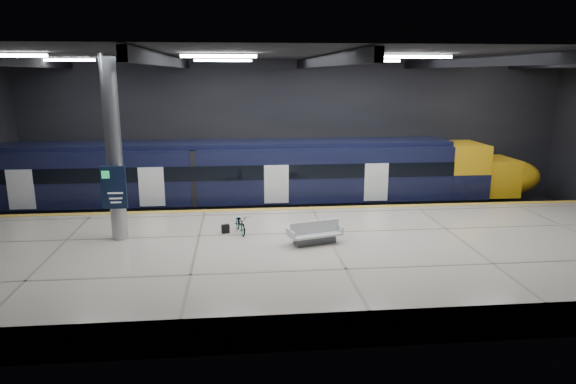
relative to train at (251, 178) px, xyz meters
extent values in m
plane|color=black|center=(2.78, -5.50, -2.06)|extent=(30.00, 30.00, 0.00)
cube|color=black|center=(2.78, 2.50, 1.94)|extent=(30.00, 0.10, 8.00)
cube|color=black|center=(2.78, -13.50, 1.94)|extent=(30.00, 0.10, 8.00)
cube|color=black|center=(2.78, -5.50, 5.94)|extent=(30.00, 16.00, 0.10)
cube|color=black|center=(-9.22, -5.50, 5.69)|extent=(0.25, 16.00, 0.40)
cube|color=black|center=(-3.22, -5.50, 5.69)|extent=(0.25, 16.00, 0.40)
cube|color=black|center=(2.78, -5.50, 5.69)|extent=(0.25, 16.00, 0.40)
cube|color=black|center=(8.78, -5.50, 5.69)|extent=(0.25, 16.00, 0.40)
cube|color=white|center=(-8.22, -7.50, 5.82)|extent=(2.60, 0.18, 0.10)
cube|color=white|center=(-1.22, -7.50, 5.82)|extent=(2.60, 0.18, 0.10)
cube|color=white|center=(5.78, -7.50, 5.82)|extent=(2.60, 0.18, 0.10)
cube|color=white|center=(-8.22, -1.50, 5.82)|extent=(2.60, 0.18, 0.10)
cube|color=white|center=(-1.22, -1.50, 5.82)|extent=(2.60, 0.18, 0.10)
cube|color=white|center=(5.78, -1.50, 5.82)|extent=(2.60, 0.18, 0.10)
cube|color=white|center=(12.78, -1.50, 5.82)|extent=(2.60, 0.18, 0.10)
cube|color=beige|center=(2.78, -8.00, -1.51)|extent=(30.00, 11.00, 1.10)
cube|color=gold|center=(2.78, -2.75, -0.95)|extent=(30.00, 0.40, 0.01)
cube|color=gray|center=(2.78, -0.72, -1.98)|extent=(30.00, 0.08, 0.16)
cube|color=gray|center=(2.78, 0.72, -1.98)|extent=(30.00, 0.08, 0.16)
cube|color=black|center=(-1.80, 0.00, -1.51)|extent=(24.00, 2.58, 0.80)
cube|color=black|center=(-1.80, 0.00, 0.27)|extent=(24.00, 2.80, 2.75)
cube|color=black|center=(-1.80, 0.00, 1.76)|extent=(24.00, 2.30, 0.24)
cube|color=black|center=(-1.80, -1.41, 0.54)|extent=(24.00, 0.04, 0.70)
cube|color=white|center=(1.20, -1.41, -0.06)|extent=(1.20, 0.05, 1.90)
cube|color=#F1AE14|center=(11.20, 0.00, 0.27)|extent=(2.00, 2.80, 2.75)
ellipsoid|color=#F1AE14|center=(13.80, 0.00, -0.21)|extent=(3.60, 2.52, 1.90)
cube|color=black|center=(11.50, 0.00, 0.44)|extent=(1.60, 2.38, 0.80)
cube|color=#595B60|center=(2.14, -7.85, -0.81)|extent=(1.62, 0.88, 0.29)
cube|color=white|center=(2.14, -7.85, -0.59)|extent=(2.08, 1.31, 0.08)
cube|color=white|center=(2.14, -7.85, -0.32)|extent=(1.88, 0.59, 0.48)
cube|color=white|center=(1.20, -8.11, -0.48)|extent=(0.27, 0.81, 0.29)
cube|color=white|center=(3.07, -7.60, -0.48)|extent=(0.27, 0.81, 0.29)
imported|color=#99999E|center=(-0.60, -6.23, -0.58)|extent=(0.82, 1.53, 0.76)
cube|color=black|center=(-1.20, -6.23, -0.78)|extent=(0.34, 0.26, 0.35)
cylinder|color=#9EA0A5|center=(-5.22, -6.50, 2.49)|extent=(0.60, 0.60, 6.90)
cube|color=black|center=(-5.22, -6.92, 1.14)|extent=(0.90, 0.12, 1.60)
camera|label=1|loc=(-0.65, -25.90, 5.25)|focal=32.00mm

